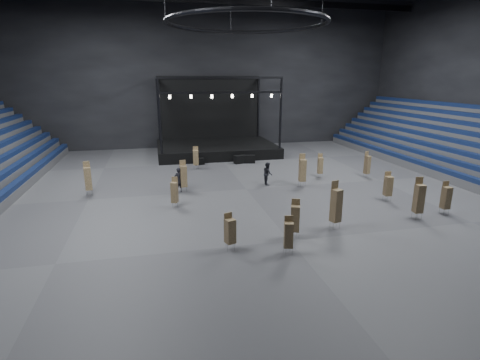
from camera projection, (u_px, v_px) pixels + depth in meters
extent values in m
plane|color=#454547|center=(246.00, 189.00, 31.38)|extent=(50.00, 50.00, 0.00)
cube|color=black|center=(208.00, 78.00, 48.71)|extent=(50.00, 0.20, 18.00)
cube|color=black|center=(450.00, 81.00, 9.25)|extent=(50.00, 0.20, 18.00)
cube|color=black|center=(5.00, 193.00, 27.24)|extent=(0.59, 40.00, 0.40)
cube|color=#4B4A4D|center=(463.00, 171.00, 35.88)|extent=(7.20, 40.00, 0.75)
cube|color=black|center=(434.00, 167.00, 35.02)|extent=(0.59, 40.00, 0.40)
cube|color=#4B4A4D|center=(467.00, 167.00, 35.87)|extent=(6.30, 40.00, 1.50)
cube|color=black|center=(443.00, 159.00, 35.01)|extent=(0.59, 40.00, 0.40)
cube|color=#4B4A4D|center=(472.00, 163.00, 35.87)|extent=(5.40, 40.00, 2.25)
cube|color=black|center=(453.00, 150.00, 35.01)|extent=(0.59, 40.00, 0.40)
cube|color=#4B4A4D|center=(476.00, 159.00, 35.87)|extent=(4.50, 40.00, 3.00)
cube|color=black|center=(462.00, 142.00, 35.00)|extent=(0.59, 40.00, 0.40)
cube|color=black|center=(471.00, 134.00, 34.99)|extent=(0.59, 40.00, 0.40)
cube|color=black|center=(216.00, 149.00, 45.79)|extent=(14.00, 10.00, 1.20)
cube|color=black|center=(210.00, 108.00, 49.07)|extent=(13.30, 0.30, 8.00)
cylinder|color=black|center=(160.00, 117.00, 38.85)|extent=(0.24, 0.24, 7.80)
cylinder|color=black|center=(158.00, 109.00, 47.49)|extent=(0.24, 0.24, 7.80)
cylinder|color=black|center=(281.00, 114.00, 41.68)|extent=(0.24, 0.24, 7.80)
cylinder|color=black|center=(258.00, 108.00, 50.32)|extent=(0.24, 0.24, 7.80)
cube|color=black|center=(222.00, 78.00, 39.22)|extent=(13.40, 0.25, 0.25)
cube|color=black|center=(209.00, 78.00, 47.87)|extent=(13.40, 0.25, 0.25)
cube|color=black|center=(222.00, 92.00, 39.62)|extent=(13.40, 0.20, 0.20)
cylinder|color=white|center=(170.00, 97.00, 38.55)|extent=(0.24, 0.24, 0.35)
cylinder|color=white|center=(191.00, 97.00, 39.02)|extent=(0.24, 0.24, 0.35)
cylinder|color=white|center=(212.00, 96.00, 39.49)|extent=(0.24, 0.24, 0.35)
cylinder|color=white|center=(232.00, 96.00, 39.97)|extent=(0.24, 0.24, 0.35)
cylinder|color=white|center=(252.00, 96.00, 40.44)|extent=(0.24, 0.24, 0.35)
cylinder|color=white|center=(272.00, 96.00, 40.91)|extent=(0.24, 0.24, 0.35)
torus|color=black|center=(247.00, 23.00, 27.91)|extent=(12.30, 12.30, 0.30)
cylinder|color=black|center=(231.00, 1.00, 32.88)|extent=(0.04, 0.04, 5.00)
cube|color=black|center=(214.00, 0.00, 40.89)|extent=(49.00, 0.35, 0.70)
cube|color=black|center=(199.00, 162.00, 39.99)|extent=(1.14, 0.72, 0.71)
cube|color=black|center=(240.00, 159.00, 40.65)|extent=(1.44, 0.95, 0.88)
cube|color=black|center=(249.00, 159.00, 40.84)|extent=(1.39, 0.87, 0.86)
cylinder|color=silver|center=(300.00, 184.00, 31.96)|extent=(0.03, 0.03, 0.45)
cylinder|color=silver|center=(299.00, 183.00, 32.36)|extent=(0.03, 0.03, 0.45)
cylinder|color=silver|center=(305.00, 184.00, 32.05)|extent=(0.03, 0.03, 0.45)
cylinder|color=silver|center=(303.00, 183.00, 32.45)|extent=(0.03, 0.03, 0.45)
cube|color=tan|center=(302.00, 170.00, 31.89)|extent=(0.59, 0.59, 1.90)
cube|color=tan|center=(302.00, 159.00, 31.86)|extent=(0.52, 0.12, 1.04)
cylinder|color=silver|center=(333.00, 226.00, 23.01)|extent=(0.03, 0.03, 0.45)
cylinder|color=silver|center=(330.00, 224.00, 23.42)|extent=(0.03, 0.03, 0.45)
cylinder|color=silver|center=(339.00, 226.00, 23.11)|extent=(0.03, 0.03, 0.45)
cylinder|color=silver|center=(336.00, 223.00, 23.51)|extent=(0.03, 0.03, 0.45)
cube|color=tan|center=(336.00, 206.00, 22.93)|extent=(0.67, 0.67, 2.06)
cube|color=tan|center=(335.00, 189.00, 22.85)|extent=(0.52, 0.21, 1.13)
cylinder|color=silver|center=(386.00, 199.00, 28.15)|extent=(0.03, 0.03, 0.43)
cylinder|color=silver|center=(383.00, 197.00, 28.54)|extent=(0.03, 0.03, 0.43)
cylinder|color=silver|center=(391.00, 199.00, 28.24)|extent=(0.03, 0.03, 0.43)
cylinder|color=silver|center=(388.00, 197.00, 28.62)|extent=(0.03, 0.03, 0.43)
cube|color=tan|center=(388.00, 186.00, 28.13)|extent=(0.56, 0.56, 1.48)
cube|color=tan|center=(388.00, 176.00, 28.15)|extent=(0.50, 0.11, 0.81)
cylinder|color=silver|center=(286.00, 252.00, 19.70)|extent=(0.03, 0.03, 0.39)
cylinder|color=silver|center=(284.00, 249.00, 20.05)|extent=(0.03, 0.03, 0.39)
cylinder|color=silver|center=(292.00, 251.00, 19.78)|extent=(0.03, 0.03, 0.39)
cylinder|color=silver|center=(290.00, 248.00, 20.13)|extent=(0.03, 0.03, 0.39)
cube|color=tan|center=(289.00, 235.00, 19.68)|extent=(0.56, 0.56, 1.38)
cube|color=tan|center=(289.00, 222.00, 19.70)|extent=(0.44, 0.16, 0.76)
cylinder|color=silver|center=(194.00, 168.00, 37.88)|extent=(0.03, 0.03, 0.45)
cylinder|color=silver|center=(194.00, 167.00, 38.28)|extent=(0.03, 0.03, 0.45)
cylinder|color=silver|center=(198.00, 167.00, 37.97)|extent=(0.03, 0.03, 0.45)
cylinder|color=silver|center=(198.00, 166.00, 38.38)|extent=(0.03, 0.03, 0.45)
cube|color=tan|center=(196.00, 158.00, 37.87)|extent=(0.60, 0.60, 1.50)
cube|color=tan|center=(196.00, 150.00, 37.90)|extent=(0.52, 0.12, 0.83)
cylinder|color=silver|center=(416.00, 217.00, 24.59)|extent=(0.03, 0.03, 0.44)
cylinder|color=silver|center=(412.00, 215.00, 24.98)|extent=(0.03, 0.03, 0.44)
cylinder|color=silver|center=(422.00, 216.00, 24.68)|extent=(0.03, 0.03, 0.44)
cylinder|color=silver|center=(417.00, 214.00, 25.07)|extent=(0.03, 0.03, 0.44)
cube|color=tan|center=(419.00, 199.00, 24.52)|extent=(0.58, 0.58, 1.90)
cube|color=tan|center=(419.00, 185.00, 24.49)|extent=(0.51, 0.12, 1.04)
cylinder|color=silver|center=(182.00, 190.00, 30.44)|extent=(0.03, 0.03, 0.43)
cylinder|color=silver|center=(181.00, 189.00, 30.82)|extent=(0.03, 0.03, 0.43)
cylinder|color=silver|center=(187.00, 190.00, 30.53)|extent=(0.03, 0.03, 0.43)
cylinder|color=silver|center=(186.00, 188.00, 30.91)|extent=(0.03, 0.03, 0.43)
cube|color=tan|center=(184.00, 176.00, 30.38)|extent=(0.56, 0.56, 1.75)
cube|color=tan|center=(183.00, 166.00, 30.36)|extent=(0.50, 0.11, 0.96)
cylinder|color=silver|center=(444.00, 212.00, 25.42)|extent=(0.03, 0.03, 0.42)
cylinder|color=silver|center=(439.00, 210.00, 25.79)|extent=(0.03, 0.03, 0.42)
cylinder|color=silver|center=(449.00, 212.00, 25.51)|extent=(0.03, 0.03, 0.42)
cylinder|color=silver|center=(444.00, 210.00, 25.88)|extent=(0.03, 0.03, 0.42)
cube|color=tan|center=(446.00, 198.00, 25.39)|extent=(0.50, 0.50, 1.52)
cube|color=tan|center=(445.00, 187.00, 25.40)|extent=(0.48, 0.07, 0.84)
cylinder|color=silver|center=(319.00, 176.00, 34.86)|extent=(0.03, 0.03, 0.38)
cylinder|color=silver|center=(317.00, 175.00, 35.20)|extent=(0.03, 0.03, 0.38)
cylinder|color=silver|center=(322.00, 176.00, 34.94)|extent=(0.03, 0.03, 0.38)
cylinder|color=silver|center=(321.00, 175.00, 35.27)|extent=(0.03, 0.03, 0.38)
cube|color=tan|center=(320.00, 166.00, 34.82)|extent=(0.52, 0.52, 1.50)
cube|color=tan|center=(320.00, 158.00, 34.81)|extent=(0.44, 0.13, 0.83)
cylinder|color=silver|center=(292.00, 236.00, 21.67)|extent=(0.03, 0.03, 0.42)
cylinder|color=silver|center=(290.00, 233.00, 22.05)|extent=(0.03, 0.03, 0.42)
cylinder|color=silver|center=(299.00, 235.00, 21.76)|extent=(0.03, 0.03, 0.42)
cylinder|color=silver|center=(296.00, 232.00, 22.13)|extent=(0.03, 0.03, 0.42)
cube|color=tan|center=(295.00, 218.00, 21.64)|extent=(0.66, 0.66, 1.54)
cube|color=tan|center=(296.00, 206.00, 21.65)|extent=(0.48, 0.24, 0.85)
cylinder|color=silver|center=(173.00, 206.00, 26.80)|extent=(0.03, 0.03, 0.38)
cylinder|color=silver|center=(172.00, 204.00, 27.13)|extent=(0.03, 0.03, 0.38)
cylinder|color=silver|center=(178.00, 205.00, 26.88)|extent=(0.03, 0.03, 0.38)
cylinder|color=silver|center=(177.00, 204.00, 27.21)|extent=(0.03, 0.03, 0.38)
cube|color=tan|center=(174.00, 192.00, 26.75)|extent=(0.58, 0.58, 1.50)
cube|color=tan|center=(175.00, 182.00, 26.75)|extent=(0.43, 0.20, 0.82)
cylinder|color=silver|center=(86.00, 193.00, 29.55)|extent=(0.03, 0.03, 0.44)
cylinder|color=silver|center=(87.00, 192.00, 29.94)|extent=(0.03, 0.03, 0.44)
cylinder|color=silver|center=(92.00, 193.00, 29.64)|extent=(0.03, 0.03, 0.44)
cylinder|color=silver|center=(93.00, 191.00, 30.03)|extent=(0.03, 0.03, 0.44)
cube|color=tan|center=(88.00, 179.00, 29.49)|extent=(0.61, 0.61, 1.82)
cube|color=tan|center=(87.00, 167.00, 29.46)|extent=(0.51, 0.15, 1.00)
cylinder|color=silver|center=(227.00, 248.00, 20.13)|extent=(0.03, 0.03, 0.41)
cylinder|color=silver|center=(226.00, 245.00, 20.50)|extent=(0.03, 0.03, 0.41)
cylinder|color=silver|center=(234.00, 247.00, 20.22)|extent=(0.03, 0.03, 0.41)
cylinder|color=silver|center=(233.00, 244.00, 20.59)|extent=(0.03, 0.03, 0.41)
cube|color=tan|center=(230.00, 231.00, 20.12)|extent=(0.63, 0.63, 1.35)
cube|color=tan|center=(228.00, 219.00, 20.12)|extent=(0.47, 0.22, 0.74)
cylinder|color=silver|center=(366.00, 176.00, 34.77)|extent=(0.03, 0.03, 0.37)
cylinder|color=silver|center=(364.00, 175.00, 35.09)|extent=(0.03, 0.03, 0.37)
cylinder|color=silver|center=(369.00, 176.00, 34.84)|extent=(0.03, 0.03, 0.37)
cylinder|color=silver|center=(367.00, 175.00, 35.17)|extent=(0.03, 0.03, 0.37)
cube|color=tan|center=(367.00, 165.00, 34.69)|extent=(0.53, 0.53, 1.69)
cube|color=tan|center=(367.00, 156.00, 34.64)|extent=(0.42, 0.16, 0.93)
imported|color=black|center=(179.00, 180.00, 30.30)|extent=(0.89, 0.76, 2.06)
imported|color=black|center=(268.00, 173.00, 32.52)|extent=(0.85, 1.04, 1.97)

